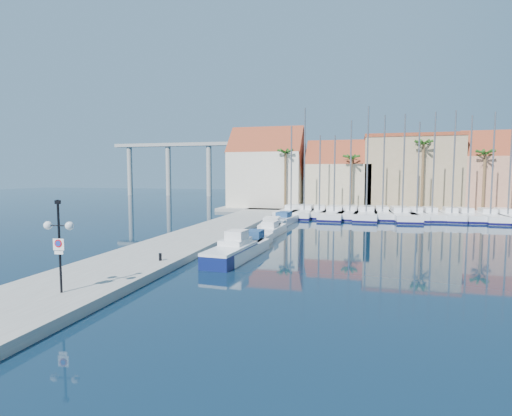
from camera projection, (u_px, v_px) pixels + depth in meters
The scene contains 34 objects.
ground at pixel (256, 290), 20.67m from camera, with size 260.00×260.00×0.00m, color black.
quay_west at pixel (196, 238), 35.90m from camera, with size 6.00×77.00×0.50m, color gray.
shore_north at pixel (389, 209), 64.54m from camera, with size 54.00×16.00×0.50m, color gray.
lamp_post at pixel (59, 232), 18.21m from camera, with size 1.46×0.49×4.31m.
bollard at pixel (160, 257), 25.25m from camera, with size 0.19×0.19×0.47m, color black.
fishing_boat at pixel (231, 252), 27.28m from camera, with size 2.41×5.92×2.02m.
motorboat_west_0 at pixel (239, 250), 28.89m from camera, with size 2.96×7.44×1.40m.
motorboat_west_1 at pixel (256, 240), 32.95m from camera, with size 1.76×5.44×1.40m.
motorboat_west_2 at pixel (271, 229), 39.43m from camera, with size 2.09×5.67×1.40m.
motorboat_west_3 at pixel (272, 225), 43.07m from camera, with size 2.70×7.03×1.40m.
motorboat_west_4 at pixel (285, 219), 48.92m from camera, with size 2.71×6.63×1.40m.
sailboat_0 at pixel (292, 212), 56.64m from camera, with size 3.62×10.59×12.60m.
sailboat_1 at pixel (305, 212), 56.10m from camera, with size 3.22×10.81×14.96m.
sailboat_2 at pixel (320, 213), 55.60m from camera, with size 2.32×8.22×11.22m.
sailboat_3 at pixel (334, 214), 54.35m from camera, with size 3.78×11.53×11.10m.
sailboat_4 at pixel (350, 213), 54.57m from camera, with size 3.41×10.13×13.09m.
sailboat_5 at pixel (366, 214), 53.70m from camera, with size 3.60×11.42×14.78m.
sailboat_6 at pixel (382, 214), 53.83m from camera, with size 2.45×8.87×13.67m.
sailboat_7 at pixel (401, 215), 52.67m from camera, with size 3.95×11.78×13.63m.
sailboat_8 at pixel (416, 215), 52.52m from camera, with size 2.21×8.31×12.66m.
sailboat_9 at pixel (431, 215), 52.30m from camera, with size 2.74×8.27×13.86m.
sailboat_10 at pixel (451, 215), 51.74m from camera, with size 2.57×8.50×13.97m.
sailboat_11 at pixel (466, 216), 51.45m from camera, with size 2.97×8.72×13.30m.
sailboat_12 at pixel (489, 217), 50.40m from camera, with size 2.66×9.29×13.57m.
sailboat_13 at pixel (506, 217), 50.12m from camera, with size 3.46×10.28×13.02m.
building_0 at pixel (267, 171), 67.96m from camera, with size 12.30×9.00×13.50m.
building_1 at pixel (339, 178), 65.11m from camera, with size 10.30×8.00×11.00m.
building_2 at pixel (410, 172), 63.29m from camera, with size 14.20×10.20×11.50m.
building_3 at pixel (496, 175), 59.41m from camera, with size 10.30×8.00×12.00m.
palm_0 at pixel (285, 154), 61.93m from camera, with size 2.60×2.60×10.15m.
palm_1 at pixel (351, 160), 59.55m from camera, with size 2.60×2.60×9.15m.
palm_2 at pixel (424, 146), 56.93m from camera, with size 2.60×2.60×11.15m.
palm_3 at pixel (485, 155), 55.08m from camera, with size 2.60×2.60×9.65m.
viaduct at pixel (191, 158), 108.58m from camera, with size 48.00×2.20×14.45m.
Camera 1 is at (4.98, -19.61, 5.98)m, focal length 28.00 mm.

